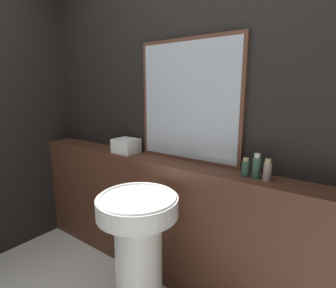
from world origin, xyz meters
name	(u,v)px	position (x,y,z in m)	size (l,w,h in m)	color
wall_back	(180,117)	(0.00, 1.61, 1.25)	(8.00, 0.06, 2.50)	black
vanity_counter	(168,221)	(0.00, 1.47, 0.47)	(2.77, 0.23, 0.94)	#512D1E
pedestal_sink	(138,247)	(0.08, 1.05, 0.51)	(0.49, 0.49, 0.84)	white
mirror	(189,102)	(0.10, 1.57, 1.37)	(0.80, 0.03, 0.85)	#563323
towel_stack	(126,146)	(-0.43, 1.47, 1.00)	(0.19, 0.17, 0.12)	white
shampoo_bottle	(246,168)	(0.57, 1.47, 1.00)	(0.05, 0.05, 0.11)	#2D4C3D
conditioner_bottle	(256,167)	(0.63, 1.47, 1.01)	(0.05, 0.05, 0.15)	#2D4C3D
lotion_bottle	(267,171)	(0.70, 1.47, 1.00)	(0.05, 0.05, 0.13)	gray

